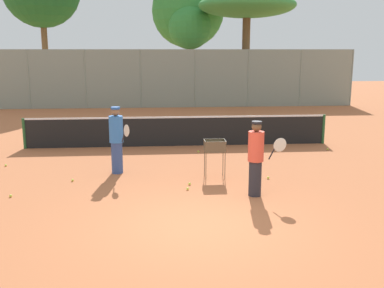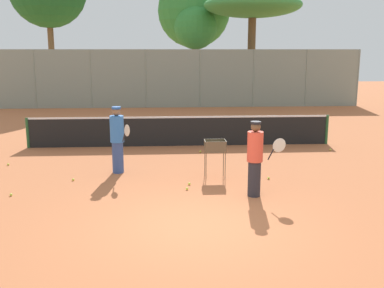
# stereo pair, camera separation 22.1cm
# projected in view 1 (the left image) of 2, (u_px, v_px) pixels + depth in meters

# --- Properties ---
(ground_plane) EXTENTS (80.00, 80.00, 0.00)m
(ground_plane) POSITION_uv_depth(u_px,v_px,m) (198.00, 226.00, 8.80)
(ground_plane) COLOR #B7663D
(tennis_net) EXTENTS (10.81, 0.10, 1.07)m
(tennis_net) POSITION_uv_depth(u_px,v_px,m) (178.00, 131.00, 16.03)
(tennis_net) COLOR #26592D
(tennis_net) RESTS_ON ground_plane
(back_fence) EXTENTS (22.61, 0.08, 3.42)m
(back_fence) POSITION_uv_depth(u_px,v_px,m) (168.00, 79.00, 26.58)
(back_fence) COLOR gray
(back_fence) RESTS_ON ground_plane
(tree_0) EXTENTS (6.08, 6.08, 6.86)m
(tree_0) POSITION_uv_depth(u_px,v_px,m) (247.00, 7.00, 27.92)
(tree_0) COLOR brown
(tree_0) RESTS_ON ground_plane
(tree_2) EXTENTS (2.88, 2.88, 6.28)m
(tree_2) POSITION_uv_depth(u_px,v_px,m) (190.00, 29.00, 29.96)
(tree_2) COLOR brown
(tree_2) RESTS_ON ground_plane
(tree_3) EXTENTS (5.09, 5.09, 8.62)m
(tree_3) POSITION_uv_depth(u_px,v_px,m) (188.00, 11.00, 31.59)
(tree_3) COLOR brown
(tree_3) RESTS_ON ground_plane
(player_white_outfit) EXTENTS (0.63, 0.83, 1.86)m
(player_white_outfit) POSITION_uv_depth(u_px,v_px,m) (117.00, 139.00, 12.40)
(player_white_outfit) COLOR #334C8C
(player_white_outfit) RESTS_ON ground_plane
(player_red_cap) EXTENTS (0.92, 0.37, 1.78)m
(player_red_cap) POSITION_uv_depth(u_px,v_px,m) (256.00, 158.00, 10.45)
(player_red_cap) COLOR #26262D
(player_red_cap) RESTS_ON ground_plane
(ball_cart) EXTENTS (0.56, 0.41, 1.03)m
(ball_cart) POSITION_uv_depth(u_px,v_px,m) (214.00, 149.00, 11.98)
(ball_cart) COLOR brown
(ball_cart) RESTS_ON ground_plane
(tennis_ball_0) EXTENTS (0.07, 0.07, 0.07)m
(tennis_ball_0) POSITION_uv_depth(u_px,v_px,m) (190.00, 184.00, 11.46)
(tennis_ball_0) COLOR #D1E54C
(tennis_ball_0) RESTS_ON ground_plane
(tennis_ball_1) EXTENTS (0.07, 0.07, 0.07)m
(tennis_ball_1) POSITION_uv_depth(u_px,v_px,m) (11.00, 196.00, 10.51)
(tennis_ball_1) COLOR #D1E54C
(tennis_ball_1) RESTS_ON ground_plane
(tennis_ball_2) EXTENTS (0.07, 0.07, 0.07)m
(tennis_ball_2) POSITION_uv_depth(u_px,v_px,m) (6.00, 165.00, 13.29)
(tennis_ball_2) COLOR #D1E54C
(tennis_ball_2) RESTS_ON ground_plane
(tennis_ball_3) EXTENTS (0.07, 0.07, 0.07)m
(tennis_ball_3) POSITION_uv_depth(u_px,v_px,m) (327.00, 149.00, 15.46)
(tennis_ball_3) COLOR #D1E54C
(tennis_ball_3) RESTS_ON ground_plane
(tennis_ball_4) EXTENTS (0.07, 0.07, 0.07)m
(tennis_ball_4) POSITION_uv_depth(u_px,v_px,m) (188.00, 189.00, 11.05)
(tennis_ball_4) COLOR #D1E54C
(tennis_ball_4) RESTS_ON ground_plane
(tennis_ball_5) EXTENTS (0.07, 0.07, 0.07)m
(tennis_ball_5) POSITION_uv_depth(u_px,v_px,m) (268.00, 178.00, 12.00)
(tennis_ball_5) COLOR #D1E54C
(tennis_ball_5) RESTS_ON ground_plane
(tennis_ball_6) EXTENTS (0.07, 0.07, 0.07)m
(tennis_ball_6) POSITION_uv_depth(u_px,v_px,m) (73.00, 180.00, 11.77)
(tennis_ball_6) COLOR #D1E54C
(tennis_ball_6) RESTS_ON ground_plane
(tennis_ball_7) EXTENTS (0.07, 0.07, 0.07)m
(tennis_ball_7) POSITION_uv_depth(u_px,v_px,m) (198.00, 151.00, 15.10)
(tennis_ball_7) COLOR #D1E54C
(tennis_ball_7) RESTS_ON ground_plane
(parked_car) EXTENTS (4.20, 1.70, 1.60)m
(parked_car) POSITION_uv_depth(u_px,v_px,m) (197.00, 91.00, 30.24)
(parked_car) COLOR #3F4C8C
(parked_car) RESTS_ON ground_plane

